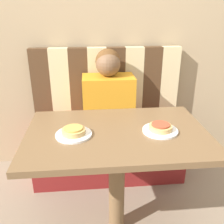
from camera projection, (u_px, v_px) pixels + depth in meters
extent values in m
cube|color=tan|center=(105.00, 17.00, 2.02)|extent=(7.00, 0.05, 2.60)
cube|color=maroon|center=(109.00, 151.00, 2.18)|extent=(1.24, 0.45, 0.44)
cube|color=#4C331E|center=(42.00, 87.00, 2.09)|extent=(0.16, 0.08, 0.64)
cube|color=beige|center=(61.00, 86.00, 2.11)|extent=(0.16, 0.08, 0.64)
cube|color=#4C331E|center=(79.00, 86.00, 2.12)|extent=(0.16, 0.08, 0.64)
cube|color=beige|center=(98.00, 85.00, 2.14)|extent=(0.16, 0.08, 0.64)
cube|color=#4C331E|center=(116.00, 85.00, 2.15)|extent=(0.16, 0.08, 0.64)
cube|color=beige|center=(133.00, 84.00, 2.16)|extent=(0.16, 0.08, 0.64)
cube|color=#4C331E|center=(151.00, 84.00, 2.18)|extent=(0.16, 0.08, 0.64)
cube|color=beige|center=(168.00, 84.00, 2.19)|extent=(0.16, 0.08, 0.64)
cube|color=brown|center=(117.00, 134.00, 1.42)|extent=(1.03, 0.68, 0.03)
cylinder|color=brown|center=(117.00, 185.00, 1.56)|extent=(0.10, 0.10, 0.69)
cube|color=orange|center=(108.00, 103.00, 2.01)|extent=(0.40, 0.25, 0.45)
sphere|color=brown|center=(108.00, 64.00, 1.88)|extent=(0.19, 0.19, 0.19)
sphere|color=brown|center=(108.00, 61.00, 1.90)|extent=(0.19, 0.19, 0.19)
cylinder|color=white|center=(74.00, 134.00, 1.37)|extent=(0.20, 0.20, 0.01)
cylinder|color=white|center=(160.00, 131.00, 1.41)|extent=(0.20, 0.20, 0.01)
cylinder|color=tan|center=(74.00, 131.00, 1.36)|extent=(0.13, 0.13, 0.03)
cylinder|color=gold|center=(73.00, 128.00, 1.36)|extent=(0.10, 0.10, 0.01)
cylinder|color=tan|center=(160.00, 128.00, 1.41)|extent=(0.13, 0.13, 0.03)
cylinder|color=#AD472D|center=(161.00, 125.00, 1.40)|extent=(0.10, 0.10, 0.01)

